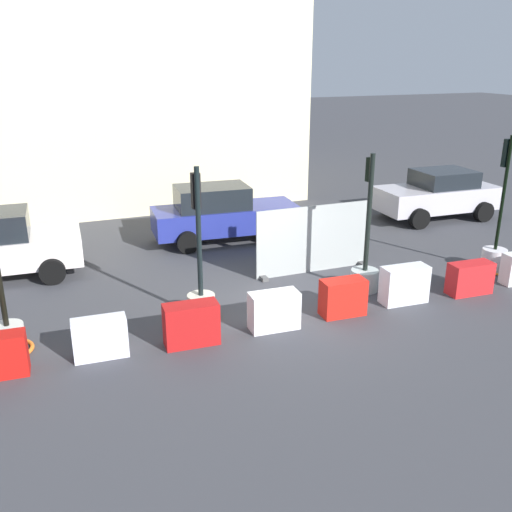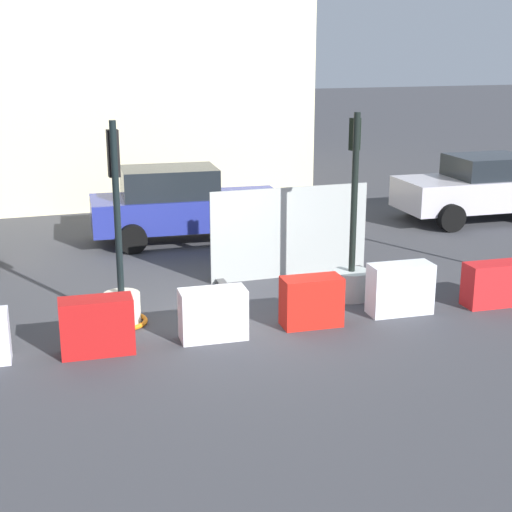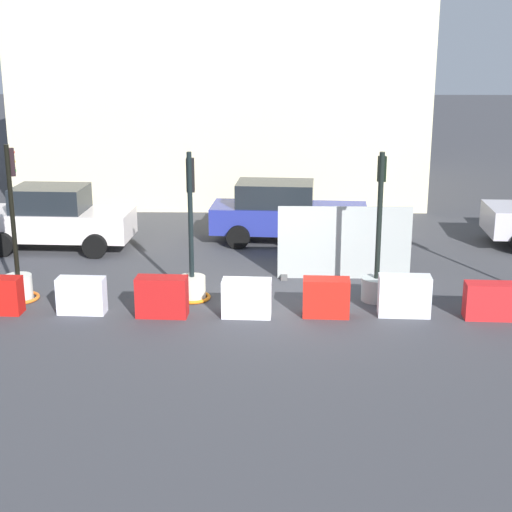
{
  "view_description": "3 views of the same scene",
  "coord_description": "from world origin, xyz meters",
  "px_view_note": "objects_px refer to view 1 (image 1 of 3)",
  "views": [
    {
      "loc": [
        -5.18,
        -10.81,
        5.49
      ],
      "look_at": [
        -0.82,
        0.15,
        1.29
      ],
      "focal_mm": 39.88,
      "sensor_mm": 36.0,
      "label": 1
    },
    {
      "loc": [
        -3.61,
        -11.6,
        4.52
      ],
      "look_at": [
        0.28,
        0.31,
        0.94
      ],
      "focal_mm": 52.75,
      "sensor_mm": 36.0,
      "label": 2
    },
    {
      "loc": [
        -0.31,
        -16.36,
        5.83
      ],
      "look_at": [
        -0.63,
        -0.22,
        1.15
      ],
      "focal_mm": 54.3,
      "sensor_mm": 36.0,
      "label": 3
    }
  ],
  "objects_px": {
    "traffic_light_1": "(201,291)",
    "construction_barrier_3": "(274,311)",
    "construction_barrier_6": "(470,278)",
    "traffic_light_0": "(7,325)",
    "construction_barrier_2": "(191,324)",
    "construction_barrier_4": "(343,297)",
    "construction_barrier_1": "(100,338)",
    "traffic_light_3": "(495,251)",
    "car_blue_estate": "(222,214)",
    "car_silver_hatchback": "(438,194)",
    "construction_barrier_5": "(404,285)",
    "traffic_light_2": "(365,266)"
  },
  "relations": [
    {
      "from": "construction_barrier_3",
      "to": "car_silver_hatchback",
      "type": "bearing_deg",
      "value": 33.59
    },
    {
      "from": "construction_barrier_3",
      "to": "car_silver_hatchback",
      "type": "relative_size",
      "value": 0.25
    },
    {
      "from": "construction_barrier_5",
      "to": "construction_barrier_6",
      "type": "height_order",
      "value": "construction_barrier_5"
    },
    {
      "from": "construction_barrier_3",
      "to": "construction_barrier_5",
      "type": "distance_m",
      "value": 3.36
    },
    {
      "from": "traffic_light_2",
      "to": "construction_barrier_2",
      "type": "relative_size",
      "value": 3.05
    },
    {
      "from": "construction_barrier_4",
      "to": "construction_barrier_6",
      "type": "xyz_separation_m",
      "value": [
        3.46,
        -0.08,
        -0.02
      ]
    },
    {
      "from": "construction_barrier_6",
      "to": "car_silver_hatchback",
      "type": "bearing_deg",
      "value": 58.15
    },
    {
      "from": "traffic_light_2",
      "to": "construction_barrier_5",
      "type": "height_order",
      "value": "traffic_light_2"
    },
    {
      "from": "traffic_light_3",
      "to": "car_silver_hatchback",
      "type": "height_order",
      "value": "traffic_light_3"
    },
    {
      "from": "car_silver_hatchback",
      "to": "car_blue_estate",
      "type": "bearing_deg",
      "value": 177.6
    },
    {
      "from": "traffic_light_1",
      "to": "construction_barrier_3",
      "type": "xyz_separation_m",
      "value": [
        1.27,
        -1.1,
        -0.21
      ]
    },
    {
      "from": "traffic_light_0",
      "to": "car_blue_estate",
      "type": "xyz_separation_m",
      "value": [
        6.1,
        5.18,
        0.29
      ]
    },
    {
      "from": "construction_barrier_2",
      "to": "car_silver_hatchback",
      "type": "xyz_separation_m",
      "value": [
        10.59,
        5.86,
        0.42
      ]
    },
    {
      "from": "construction_barrier_6",
      "to": "traffic_light_0",
      "type": "bearing_deg",
      "value": 174.4
    },
    {
      "from": "construction_barrier_3",
      "to": "car_silver_hatchback",
      "type": "xyz_separation_m",
      "value": [
        8.78,
        5.84,
        0.45
      ]
    },
    {
      "from": "construction_barrier_3",
      "to": "construction_barrier_6",
      "type": "relative_size",
      "value": 0.97
    },
    {
      "from": "construction_barrier_1",
      "to": "traffic_light_3",
      "type": "bearing_deg",
      "value": 4.87
    },
    {
      "from": "traffic_light_1",
      "to": "construction_barrier_2",
      "type": "xyz_separation_m",
      "value": [
        -0.53,
        -1.13,
        -0.18
      ]
    },
    {
      "from": "construction_barrier_6",
      "to": "car_blue_estate",
      "type": "height_order",
      "value": "car_blue_estate"
    },
    {
      "from": "traffic_light_2",
      "to": "car_silver_hatchback",
      "type": "relative_size",
      "value": 0.79
    },
    {
      "from": "traffic_light_3",
      "to": "car_blue_estate",
      "type": "xyz_separation_m",
      "value": [
        -5.95,
        5.15,
        0.33
      ]
    },
    {
      "from": "construction_barrier_4",
      "to": "construction_barrier_6",
      "type": "bearing_deg",
      "value": -1.38
    },
    {
      "from": "traffic_light_0",
      "to": "construction_barrier_6",
      "type": "relative_size",
      "value": 3.2
    },
    {
      "from": "construction_barrier_5",
      "to": "construction_barrier_4",
      "type": "bearing_deg",
      "value": -177.8
    },
    {
      "from": "construction_barrier_4",
      "to": "construction_barrier_1",
      "type": "bearing_deg",
      "value": 179.24
    },
    {
      "from": "construction_barrier_3",
      "to": "traffic_light_0",
      "type": "bearing_deg",
      "value": 169.22
    },
    {
      "from": "traffic_light_0",
      "to": "construction_barrier_4",
      "type": "height_order",
      "value": "traffic_light_0"
    },
    {
      "from": "traffic_light_0",
      "to": "construction_barrier_2",
      "type": "xyz_separation_m",
      "value": [
        3.38,
        -1.01,
        -0.14
      ]
    },
    {
      "from": "traffic_light_1",
      "to": "construction_barrier_1",
      "type": "bearing_deg",
      "value": -156.92
    },
    {
      "from": "traffic_light_1",
      "to": "construction_barrier_4",
      "type": "distance_m",
      "value": 3.14
    },
    {
      "from": "traffic_light_1",
      "to": "car_silver_hatchback",
      "type": "xyz_separation_m",
      "value": [
        10.05,
        4.74,
        0.23
      ]
    },
    {
      "from": "traffic_light_1",
      "to": "construction_barrier_5",
      "type": "distance_m",
      "value": 4.73
    },
    {
      "from": "construction_barrier_4",
      "to": "construction_barrier_2",
      "type": "bearing_deg",
      "value": -178.63
    },
    {
      "from": "traffic_light_0",
      "to": "traffic_light_1",
      "type": "bearing_deg",
      "value": 1.65
    },
    {
      "from": "traffic_light_0",
      "to": "construction_barrier_6",
      "type": "height_order",
      "value": "traffic_light_0"
    },
    {
      "from": "traffic_light_0",
      "to": "traffic_light_1",
      "type": "relative_size",
      "value": 1.05
    },
    {
      "from": "traffic_light_0",
      "to": "construction_barrier_1",
      "type": "xyz_separation_m",
      "value": [
        1.63,
        -0.86,
        -0.18
      ]
    },
    {
      "from": "construction_barrier_3",
      "to": "construction_barrier_6",
      "type": "xyz_separation_m",
      "value": [
        5.14,
        -0.03,
        -0.02
      ]
    },
    {
      "from": "car_blue_estate",
      "to": "car_silver_hatchback",
      "type": "xyz_separation_m",
      "value": [
        7.86,
        -0.33,
        -0.01
      ]
    },
    {
      "from": "traffic_light_2",
      "to": "construction_barrier_4",
      "type": "distance_m",
      "value": 1.6
    },
    {
      "from": "construction_barrier_4",
      "to": "construction_barrier_5",
      "type": "relative_size",
      "value": 0.9
    },
    {
      "from": "traffic_light_1",
      "to": "traffic_light_3",
      "type": "xyz_separation_m",
      "value": [
        8.14,
        -0.08,
        -0.09
      ]
    },
    {
      "from": "traffic_light_3",
      "to": "construction_barrier_2",
      "type": "distance_m",
      "value": 8.73
    },
    {
      "from": "construction_barrier_5",
      "to": "car_silver_hatchback",
      "type": "xyz_separation_m",
      "value": [
        5.43,
        5.71,
        0.41
      ]
    },
    {
      "from": "car_blue_estate",
      "to": "traffic_light_1",
      "type": "bearing_deg",
      "value": -113.37
    },
    {
      "from": "traffic_light_3",
      "to": "construction_barrier_1",
      "type": "xyz_separation_m",
      "value": [
        -10.42,
        -0.89,
        -0.13
      ]
    },
    {
      "from": "construction_barrier_2",
      "to": "car_silver_hatchback",
      "type": "distance_m",
      "value": 12.11
    },
    {
      "from": "construction_barrier_5",
      "to": "construction_barrier_6",
      "type": "relative_size",
      "value": 1.01
    },
    {
      "from": "traffic_light_1",
      "to": "construction_barrier_2",
      "type": "distance_m",
      "value": 1.26
    },
    {
      "from": "car_blue_estate",
      "to": "construction_barrier_6",
      "type": "bearing_deg",
      "value": -55.69
    }
  ]
}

